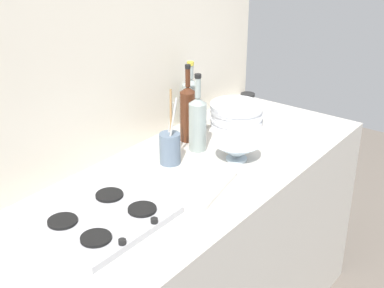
# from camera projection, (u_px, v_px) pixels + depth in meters

# --- Properties ---
(counter_block) EXTENTS (1.80, 0.70, 0.90)m
(counter_block) POSITION_uv_depth(u_px,v_px,m) (192.00, 264.00, 2.28)
(counter_block) COLOR beige
(counter_block) RESTS_ON ground
(backsplash_panel) EXTENTS (1.90, 0.06, 2.38)m
(backsplash_panel) POSITION_uv_depth(u_px,v_px,m) (119.00, 83.00, 2.18)
(backsplash_panel) COLOR beige
(backsplash_panel) RESTS_ON ground
(stovetop_hob) EXTENTS (0.42, 0.35, 0.04)m
(stovetop_hob) POSITION_uv_depth(u_px,v_px,m) (104.00, 219.00, 1.76)
(stovetop_hob) COLOR #B2B2B7
(stovetop_hob) RESTS_ON counter_block
(plate_stack) EXTENTS (0.25, 0.25, 0.11)m
(plate_stack) POSITION_uv_depth(u_px,v_px,m) (236.00, 114.00, 2.51)
(plate_stack) COLOR white
(plate_stack) RESTS_ON counter_block
(wine_bottle_leftmost) EXTENTS (0.07, 0.07, 0.34)m
(wine_bottle_leftmost) POSITION_uv_depth(u_px,v_px,m) (198.00, 122.00, 2.23)
(wine_bottle_leftmost) COLOR gray
(wine_bottle_leftmost) RESTS_ON counter_block
(wine_bottle_mid_left) EXTENTS (0.08, 0.08, 0.32)m
(wine_bottle_mid_left) POSITION_uv_depth(u_px,v_px,m) (190.00, 102.00, 2.45)
(wine_bottle_mid_left) COLOR gray
(wine_bottle_mid_left) RESTS_ON counter_block
(wine_bottle_mid_right) EXTENTS (0.07, 0.07, 0.35)m
(wine_bottle_mid_right) POSITION_uv_depth(u_px,v_px,m) (188.00, 112.00, 2.32)
(wine_bottle_mid_right) COLOR #472314
(wine_bottle_mid_right) RESTS_ON counter_block
(mixing_bowl) EXTENTS (0.19, 0.19, 0.08)m
(mixing_bowl) POSITION_uv_depth(u_px,v_px,m) (237.00, 150.00, 2.17)
(mixing_bowl) COLOR silver
(mixing_bowl) RESTS_ON counter_block
(utensil_crock) EXTENTS (0.09, 0.09, 0.31)m
(utensil_crock) POSITION_uv_depth(u_px,v_px,m) (170.00, 147.00, 2.14)
(utensil_crock) COLOR slate
(utensil_crock) RESTS_ON counter_block
(condiment_jar_front) EXTENTS (0.07, 0.07, 0.08)m
(condiment_jar_front) POSITION_uv_depth(u_px,v_px,m) (247.00, 101.00, 2.71)
(condiment_jar_front) COLOR #9E998C
(condiment_jar_front) RESTS_ON counter_block
(cutting_board) EXTENTS (0.32, 0.20, 0.02)m
(cutting_board) POSITION_uv_depth(u_px,v_px,m) (204.00, 187.00, 1.97)
(cutting_board) COLOR silver
(cutting_board) RESTS_ON counter_block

